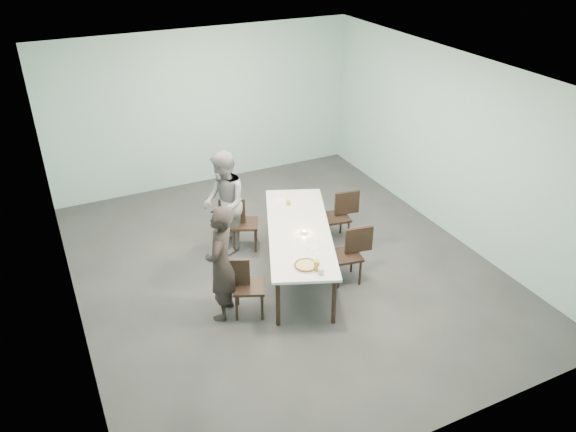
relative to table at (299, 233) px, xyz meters
name	(u,v)px	position (x,y,z in m)	size (l,w,h in m)	color
ground	(283,267)	(-0.17, 0.22, -0.69)	(7.00, 7.00, 0.00)	#333335
room_shell	(282,145)	(-0.17, 0.22, 1.33)	(6.02, 7.02, 3.01)	#9DC6C2
table	(299,233)	(0.00, 0.00, 0.00)	(1.81, 2.75, 0.75)	white
chair_near_left	(243,282)	(-1.11, -0.55, -0.19)	(0.65, 0.55, 0.87)	black
chair_far_left	(239,220)	(-0.54, 1.05, -0.19)	(0.65, 0.55, 0.87)	black
chair_near_right	(351,251)	(0.60, -0.50, -0.19)	(0.64, 0.49, 0.87)	black
chair_far_right	(340,213)	(1.04, 0.56, -0.19)	(0.64, 0.48, 0.87)	black
diner_near	(221,263)	(-1.37, -0.46, 0.13)	(0.60, 0.39, 1.65)	black
diner_far	(224,203)	(-0.76, 1.09, 0.15)	(0.82, 0.64, 1.68)	gray
pizza	(306,265)	(-0.35, -0.90, 0.08)	(0.34, 0.34, 0.04)	white
side_plate	(313,247)	(-0.05, -0.53, 0.06)	(0.18, 0.18, 0.01)	white
beer_glass	(317,266)	(-0.27, -1.04, 0.13)	(0.08, 0.08, 0.15)	gold
water_tumbler	(321,271)	(-0.25, -1.13, 0.10)	(0.08, 0.08, 0.09)	silver
tealight	(304,232)	(0.01, -0.14, 0.08)	(0.06, 0.06, 0.05)	silver
amber_tumbler	(288,202)	(0.19, 0.76, 0.10)	(0.07, 0.07, 0.08)	gold
menu	(282,201)	(0.16, 0.90, 0.06)	(0.30, 0.22, 0.01)	silver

